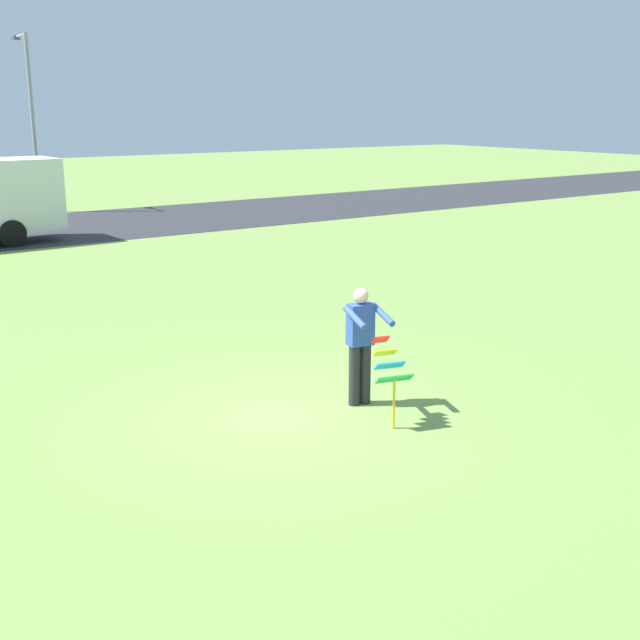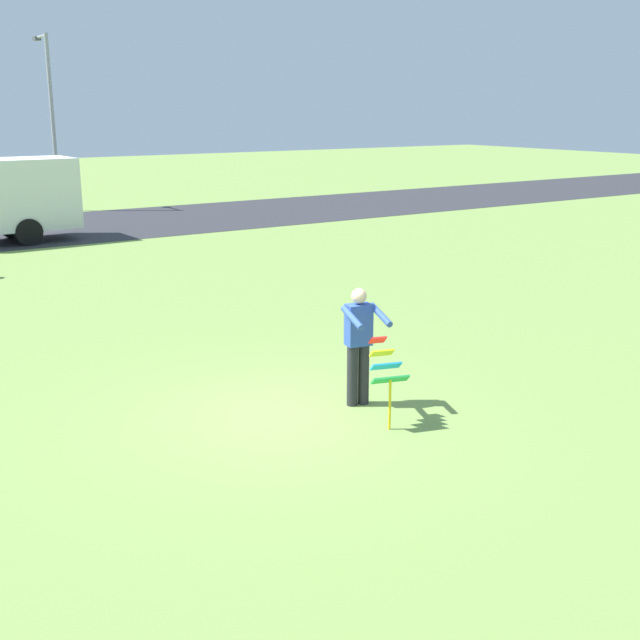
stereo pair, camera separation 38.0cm
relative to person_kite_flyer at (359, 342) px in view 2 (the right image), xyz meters
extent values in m
plane|color=olive|center=(-1.15, 0.24, -0.95)|extent=(120.00, 120.00, 0.00)
cylinder|color=#26262B|center=(0.09, 0.00, -0.50)|extent=(0.16, 0.16, 0.90)
cylinder|color=#26262B|center=(-0.09, 0.04, -0.50)|extent=(0.16, 0.16, 0.90)
cube|color=#2D4CA5|center=(0.00, 0.02, 0.25)|extent=(0.39, 0.28, 0.60)
sphere|color=beige|center=(0.00, 0.02, 0.67)|extent=(0.22, 0.22, 0.22)
cylinder|color=#2D4CA5|center=(0.18, -0.26, 0.43)|extent=(0.19, 0.59, 0.24)
cylinder|color=#2D4CA5|center=(-0.26, -0.18, 0.43)|extent=(0.19, 0.59, 0.24)
cube|color=red|center=(-0.06, -0.52, 0.16)|extent=(0.25, 0.20, 0.12)
cube|color=yellow|center=(-0.11, -0.67, 0.03)|extent=(0.35, 0.22, 0.12)
cube|color=#1E99D8|center=(-0.15, -0.83, -0.11)|extent=(0.44, 0.25, 0.12)
cube|color=green|center=(-0.20, -0.99, -0.25)|extent=(0.53, 0.28, 0.12)
cylinder|color=yellow|center=(-0.20, -0.99, -0.60)|extent=(0.04, 0.04, 0.70)
cube|color=silver|center=(-0.73, 17.89, 0.57)|extent=(4.27, 2.16, 2.20)
cylinder|color=black|center=(-0.34, 16.98, -0.53)|extent=(0.85, 0.31, 0.84)
cylinder|color=black|center=(-0.41, 18.82, -0.53)|extent=(0.85, 0.31, 0.84)
cylinder|color=#9E9EA3|center=(2.97, 25.17, 2.55)|extent=(0.16, 0.16, 7.00)
cylinder|color=#9E9EA3|center=(2.97, 25.87, 5.95)|extent=(0.10, 1.40, 0.10)
cube|color=#4C4C51|center=(2.97, 26.52, 5.91)|extent=(0.24, 0.44, 0.16)
camera|label=1|loc=(-6.92, -8.81, 3.26)|focal=45.81mm
camera|label=2|loc=(-6.60, -9.03, 3.26)|focal=45.81mm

